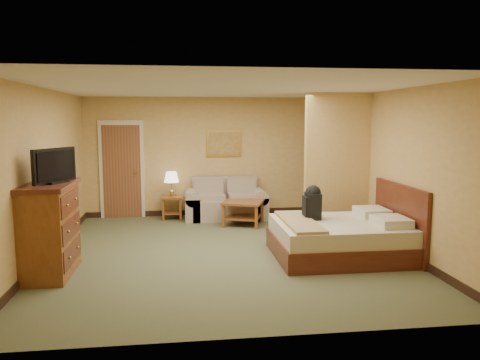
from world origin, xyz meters
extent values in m
plane|color=#4E5235|center=(0.00, 0.00, 0.00)|extent=(6.00, 6.00, 0.00)
plane|color=white|center=(0.00, 0.00, 2.60)|extent=(6.00, 6.00, 0.00)
cube|color=tan|center=(0.00, 3.00, 1.30)|extent=(5.50, 0.02, 2.60)
cube|color=tan|center=(-2.75, 0.00, 1.30)|extent=(0.02, 6.00, 2.60)
cube|color=tan|center=(2.75, 0.00, 1.30)|extent=(0.02, 6.00, 2.60)
cube|color=tan|center=(2.15, 0.93, 1.30)|extent=(1.20, 0.15, 2.60)
cube|color=beige|center=(-1.95, 2.97, 1.05)|extent=(0.94, 0.06, 2.10)
cube|color=brown|center=(-1.95, 2.96, 1.00)|extent=(0.80, 0.04, 2.00)
cylinder|color=#B09240|center=(-1.65, 2.90, 1.00)|extent=(0.04, 0.12, 0.04)
cube|color=black|center=(0.00, 2.99, 0.06)|extent=(5.50, 0.02, 0.12)
cube|color=gray|center=(0.26, 2.52, 0.22)|extent=(1.44, 0.77, 0.43)
cube|color=gray|center=(0.26, 2.86, 0.66)|extent=(1.44, 0.18, 0.45)
cube|color=gray|center=(-0.46, 2.52, 0.24)|extent=(0.31, 0.77, 0.48)
cube|color=gray|center=(0.98, 2.52, 0.24)|extent=(0.31, 0.77, 0.48)
cube|color=brown|center=(-0.89, 2.65, 0.48)|extent=(0.45, 0.45, 0.04)
cube|color=brown|center=(-0.89, 2.65, 0.13)|extent=(0.38, 0.38, 0.03)
cube|color=brown|center=(-1.07, 2.47, 0.23)|extent=(0.04, 0.04, 0.46)
cube|color=brown|center=(-0.71, 2.47, 0.23)|extent=(0.04, 0.04, 0.46)
cube|color=brown|center=(-1.07, 2.83, 0.23)|extent=(0.04, 0.04, 0.46)
cube|color=brown|center=(-0.71, 2.83, 0.23)|extent=(0.04, 0.04, 0.46)
cylinder|color=#B09240|center=(-0.89, 2.65, 0.51)|extent=(0.16, 0.16, 0.04)
cylinder|color=#B09240|center=(-0.89, 2.65, 0.71)|extent=(0.02, 0.02, 0.26)
cone|color=white|center=(-0.89, 2.65, 0.91)|extent=(0.32, 0.32, 0.22)
cube|color=brown|center=(0.55, 1.91, 0.47)|extent=(0.98, 0.98, 0.04)
cube|color=brown|center=(0.55, 1.91, 0.16)|extent=(0.84, 0.84, 0.03)
cube|color=brown|center=(0.22, 1.58, 0.23)|extent=(0.05, 0.05, 0.46)
cube|color=brown|center=(0.88, 2.23, 0.23)|extent=(0.05, 0.05, 0.46)
cube|color=#B78E3F|center=(0.26, 2.98, 1.60)|extent=(0.77, 0.03, 0.60)
cube|color=olive|center=(0.26, 2.96, 1.60)|extent=(0.64, 0.02, 0.47)
cube|color=brown|center=(-2.48, -0.79, 0.61)|extent=(0.56, 1.11, 1.21)
cube|color=#491B11|center=(-2.48, -0.79, 1.24)|extent=(0.63, 1.19, 0.06)
cube|color=black|center=(-2.38, -0.79, 1.29)|extent=(0.33, 0.39, 0.03)
cube|color=black|center=(-2.38, -0.79, 1.51)|extent=(0.41, 0.71, 0.46)
cube|color=#491B11|center=(1.75, -0.47, 0.15)|extent=(2.04, 1.63, 0.31)
cube|color=beige|center=(1.75, -0.47, 0.43)|extent=(1.97, 1.57, 0.24)
cube|color=#491B11|center=(2.71, -0.47, 0.56)|extent=(0.06, 1.73, 1.12)
cube|color=beige|center=(2.40, -0.83, 0.61)|extent=(0.46, 0.56, 0.14)
cube|color=beige|center=(2.40, -0.11, 0.61)|extent=(0.46, 0.56, 0.14)
cube|color=#977952|center=(1.09, -0.47, 0.57)|extent=(0.46, 1.53, 0.05)
cube|color=black|center=(1.38, -0.19, 0.76)|extent=(0.21, 0.32, 0.42)
sphere|color=black|center=(1.38, -0.19, 0.97)|extent=(0.25, 0.25, 0.25)
camera|label=1|loc=(-0.70, -7.29, 2.13)|focal=35.00mm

